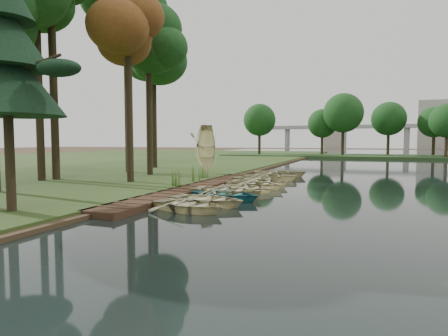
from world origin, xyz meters
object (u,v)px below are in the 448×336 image
(boardwalk, at_px, (194,189))
(pine_tree, at_px, (6,55))
(rowboat_0, at_px, (189,203))
(rowboat_1, at_px, (207,198))
(rowboat_2, at_px, (226,193))
(stored_rowboat, at_px, (206,168))

(boardwalk, relative_size, pine_tree, 1.90)
(rowboat_0, height_order, rowboat_1, rowboat_1)
(rowboat_1, distance_m, rowboat_2, 1.69)
(rowboat_0, xyz_separation_m, rowboat_1, (0.16, 1.38, 0.02))
(rowboat_0, xyz_separation_m, stored_rowboat, (-5.07, 13.35, 0.31))
(stored_rowboat, height_order, pine_tree, pine_tree)
(rowboat_1, bearing_deg, boardwalk, 37.87)
(rowboat_1, bearing_deg, stored_rowboat, 30.17)
(rowboat_0, bearing_deg, boardwalk, 37.36)
(rowboat_1, bearing_deg, rowboat_2, -0.46)
(boardwalk, height_order, rowboat_1, rowboat_1)
(rowboat_0, xyz_separation_m, pine_tree, (-5.26, -3.29, 5.28))
(rowboat_1, xyz_separation_m, pine_tree, (-5.42, -4.67, 5.26))
(rowboat_2, xyz_separation_m, pine_tree, (-5.63, -6.35, 5.26))
(stored_rowboat, distance_m, pine_tree, 17.37)
(rowboat_0, distance_m, rowboat_2, 3.08)
(pine_tree, bearing_deg, rowboat_0, 32.05)
(rowboat_2, bearing_deg, boardwalk, 58.51)
(boardwalk, relative_size, rowboat_2, 4.84)
(rowboat_0, distance_m, rowboat_1, 1.39)
(rowboat_2, distance_m, stored_rowboat, 11.65)
(rowboat_2, bearing_deg, stored_rowboat, 38.62)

